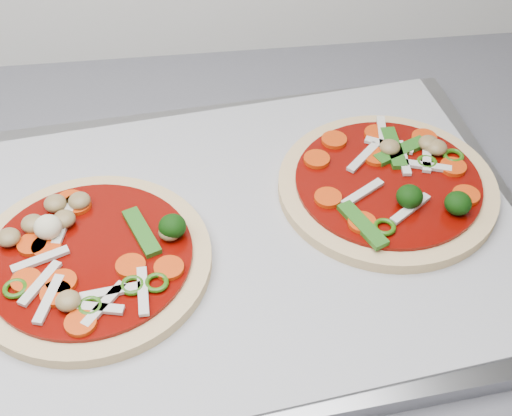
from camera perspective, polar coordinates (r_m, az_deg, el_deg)
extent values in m
cube|color=gray|center=(0.64, -0.97, -2.35)|extent=(0.54, 0.42, 0.02)
cube|color=#A3A3A9|center=(0.64, -0.98, -1.78)|extent=(0.53, 0.42, 0.00)
cylinder|color=tan|center=(0.62, -13.04, -4.21)|extent=(0.25, 0.25, 0.01)
cylinder|color=#650000|center=(0.61, -13.15, -3.75)|extent=(0.21, 0.21, 0.00)
cylinder|color=#D13906|center=(0.57, -13.85, -8.91)|extent=(0.03, 0.03, 0.00)
torus|color=#25550C|center=(0.60, -18.71, -6.12)|extent=(0.03, 0.03, 0.00)
ellipsoid|color=olive|center=(0.61, -6.90, -1.87)|extent=(0.03, 0.03, 0.01)
cube|color=beige|center=(0.60, -16.88, -5.77)|extent=(0.03, 0.05, 0.00)
cylinder|color=#D13906|center=(0.59, -6.98, -4.79)|extent=(0.03, 0.03, 0.00)
ellipsoid|color=olive|center=(0.63, -19.19, -2.24)|extent=(0.02, 0.02, 0.01)
cube|color=beige|center=(0.57, -12.05, -7.53)|extent=(0.04, 0.04, 0.00)
cylinder|color=#D13906|center=(0.59, -15.72, -6.62)|extent=(0.03, 0.03, 0.00)
torus|color=#25550C|center=(0.58, -7.97, -5.94)|extent=(0.03, 0.03, 0.00)
ellipsoid|color=olive|center=(0.58, -14.80, -7.19)|extent=(0.03, 0.03, 0.01)
cylinder|color=#D13906|center=(0.66, -14.67, 0.58)|extent=(0.03, 0.03, 0.00)
torus|color=#25550C|center=(0.57, -13.12, -7.66)|extent=(0.03, 0.03, 0.00)
cylinder|color=#D13906|center=(0.60, -17.89, -5.57)|extent=(0.03, 0.03, 0.00)
cylinder|color=#D13906|center=(0.65, -14.10, 0.27)|extent=(0.03, 0.03, 0.00)
ellipsoid|color=olive|center=(0.65, -13.95, 0.56)|extent=(0.03, 0.03, 0.01)
cube|color=beige|center=(0.59, -16.24, -7.01)|extent=(0.02, 0.05, 0.00)
ellipsoid|color=olive|center=(0.65, -15.77, 0.36)|extent=(0.03, 0.03, 0.01)
cube|color=beige|center=(0.57, -9.04, -6.58)|extent=(0.01, 0.05, 0.00)
cube|color=beige|center=(0.57, -12.88, -7.76)|extent=(0.05, 0.02, 0.00)
cylinder|color=#D13906|center=(0.59, -15.29, -5.73)|extent=(0.03, 0.03, 0.00)
ellipsoid|color=beige|center=(0.63, -16.32, -1.48)|extent=(0.03, 0.03, 0.02)
ellipsoid|color=#0D3509|center=(0.61, -6.71, -1.47)|extent=(0.03, 0.03, 0.02)
cylinder|color=#D13906|center=(0.63, -17.47, -2.80)|extent=(0.03, 0.03, 0.00)
cylinder|color=#D13906|center=(0.62, -16.42, -3.01)|extent=(0.03, 0.03, 0.00)
cube|color=#27621A|center=(0.62, -9.14, -1.89)|extent=(0.03, 0.06, 0.00)
cylinder|color=#D13906|center=(0.59, -9.99, -4.58)|extent=(0.03, 0.03, 0.00)
torus|color=#25550C|center=(0.58, -9.86, -6.12)|extent=(0.03, 0.03, 0.00)
cube|color=beige|center=(0.61, -16.88, -3.97)|extent=(0.05, 0.03, 0.00)
cube|color=beige|center=(0.58, -11.55, -6.59)|extent=(0.05, 0.01, 0.00)
ellipsoid|color=olive|center=(0.64, -15.10, -0.85)|extent=(0.03, 0.03, 0.01)
cube|color=beige|center=(0.64, -15.13, -1.25)|extent=(0.02, 0.05, 0.00)
ellipsoid|color=olive|center=(0.64, -17.44, -1.20)|extent=(0.03, 0.03, 0.01)
cylinder|color=tan|center=(0.68, 10.44, 1.68)|extent=(0.26, 0.26, 0.01)
cylinder|color=#650000|center=(0.67, 10.52, 2.14)|extent=(0.22, 0.22, 0.00)
cube|color=#27621A|center=(0.70, 11.53, 4.52)|extent=(0.06, 0.04, 0.00)
cube|color=#27621A|center=(0.62, 8.51, -1.34)|extent=(0.04, 0.06, 0.00)
ellipsoid|color=#0D3509|center=(0.65, 15.86, 0.37)|extent=(0.03, 0.03, 0.02)
cube|color=beige|center=(0.72, 10.05, 5.99)|extent=(0.02, 0.05, 0.00)
cylinder|color=#D13906|center=(0.67, 16.45, 0.98)|extent=(0.03, 0.03, 0.00)
torus|color=#25550C|center=(0.69, 13.50, 3.56)|extent=(0.02, 0.02, 0.00)
cube|color=beige|center=(0.70, 13.49, 4.14)|extent=(0.02, 0.05, 0.00)
cylinder|color=#D13906|center=(0.70, 15.49, 3.19)|extent=(0.03, 0.03, 0.00)
ellipsoid|color=olive|center=(0.70, 10.66, 4.80)|extent=(0.02, 0.02, 0.01)
torus|color=#25550C|center=(0.71, 15.52, 4.03)|extent=(0.03, 0.03, 0.00)
cube|color=beige|center=(0.69, 8.58, 4.04)|extent=(0.04, 0.04, 0.00)
ellipsoid|color=olive|center=(0.71, 13.65, 5.06)|extent=(0.03, 0.03, 0.01)
torus|color=#25550C|center=(0.62, 10.23, -1.51)|extent=(0.03, 0.03, 0.00)
cylinder|color=#D13906|center=(0.72, 9.65, 5.89)|extent=(0.04, 0.04, 0.00)
ellipsoid|color=olive|center=(0.71, 14.26, 4.71)|extent=(0.03, 0.03, 0.01)
cylinder|color=#D13906|center=(0.70, 6.27, 5.45)|extent=(0.03, 0.03, 0.00)
cube|color=beige|center=(0.71, 10.61, 4.96)|extent=(0.05, 0.03, 0.00)
cylinder|color=#D13906|center=(0.69, 9.58, 4.08)|extent=(0.03, 0.03, 0.00)
cube|color=beige|center=(0.64, 12.25, -0.04)|extent=(0.04, 0.03, 0.00)
cylinder|color=#D13906|center=(0.62, 8.48, -1.16)|extent=(0.03, 0.03, 0.00)
cube|color=beige|center=(0.69, 11.67, 3.95)|extent=(0.01, 0.05, 0.00)
cube|color=beige|center=(0.69, 13.42, 3.30)|extent=(0.05, 0.02, 0.00)
cylinder|color=#D13906|center=(0.72, 13.31, 5.49)|extent=(0.03, 0.03, 0.00)
cylinder|color=#D13906|center=(0.64, 5.78, 0.83)|extent=(0.03, 0.03, 0.00)
cube|color=beige|center=(0.65, 8.53, 1.21)|extent=(0.04, 0.03, 0.00)
ellipsoid|color=#0D3509|center=(0.64, 12.18, 0.91)|extent=(0.03, 0.03, 0.02)
cube|color=#27621A|center=(0.70, 10.94, 4.76)|extent=(0.02, 0.06, 0.00)
cylinder|color=#D13906|center=(0.68, 4.88, 3.91)|extent=(0.03, 0.03, 0.00)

